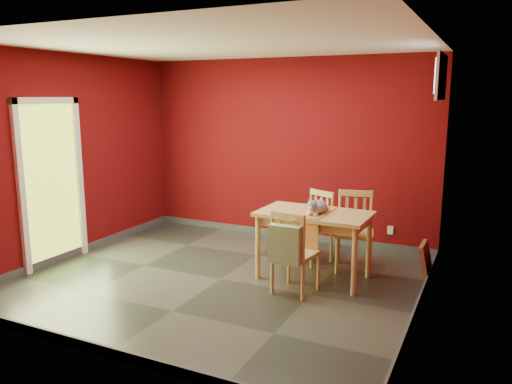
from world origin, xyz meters
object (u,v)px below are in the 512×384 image
at_px(chair_near, 294,251).
at_px(cat, 317,204).
at_px(chair_far_left, 314,226).
at_px(picture_frame, 426,261).
at_px(dining_table, 314,220).
at_px(chair_far_right, 354,230).
at_px(tote_bag, 285,244).

bearing_deg(chair_near, cat, 79.87).
bearing_deg(chair_far_left, picture_frame, -1.05).
distance_m(dining_table, cat, 0.22).
relative_size(dining_table, cat, 3.03).
xyz_separation_m(dining_table, chair_far_right, (0.35, 0.54, -0.21)).
relative_size(chair_far_right, picture_frame, 2.29).
relative_size(dining_table, chair_far_right, 1.34).
bearing_deg(tote_bag, chair_near, 85.21).
bearing_deg(picture_frame, chair_far_left, 178.95).
xyz_separation_m(chair_far_left, chair_near, (0.17, -1.15, 0.01)).
relative_size(chair_far_left, chair_far_right, 0.95).
xyz_separation_m(tote_bag, cat, (0.11, 0.72, 0.30)).
relative_size(chair_near, cat, 2.18).
bearing_deg(cat, chair_far_right, 82.00).
distance_m(chair_far_right, tote_bag, 1.37).
bearing_deg(cat, tote_bag, -79.35).
distance_m(chair_far_right, picture_frame, 0.91).
bearing_deg(chair_far_right, dining_table, -123.02).
xyz_separation_m(chair_far_right, picture_frame, (0.86, 0.04, -0.29)).
bearing_deg(picture_frame, chair_near, -138.17).
relative_size(cat, picture_frame, 1.01).
height_order(dining_table, tote_bag, tote_bag).
relative_size(tote_bag, picture_frame, 1.12).
relative_size(chair_near, picture_frame, 2.20).
distance_m(chair_far_left, tote_bag, 1.39).
distance_m(dining_table, tote_bag, 0.77).
relative_size(chair_far_right, cat, 2.27).
xyz_separation_m(chair_near, cat, (0.09, 0.50, 0.44)).
height_order(dining_table, chair_far_right, chair_far_right).
relative_size(dining_table, chair_far_left, 1.41).
bearing_deg(picture_frame, dining_table, -154.60).
bearing_deg(chair_far_right, picture_frame, 2.55).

